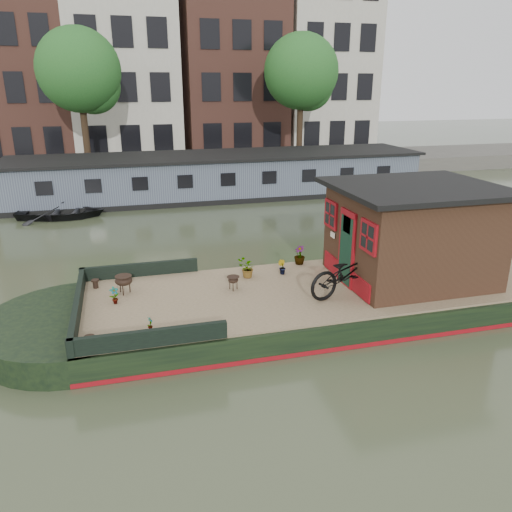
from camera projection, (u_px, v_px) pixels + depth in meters
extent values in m
plane|color=#323B25|center=(328.00, 310.00, 12.61)|extent=(120.00, 120.00, 0.00)
cube|color=black|center=(328.00, 299.00, 12.51)|extent=(12.00, 4.00, 0.60)
cylinder|color=black|center=(77.00, 327.00, 11.04)|extent=(4.00, 4.00, 0.60)
cube|color=maroon|center=(328.00, 307.00, 12.59)|extent=(12.02, 4.02, 0.10)
cube|color=#937A5B|center=(329.00, 287.00, 12.41)|extent=(11.80, 3.80, 0.05)
cube|color=black|center=(78.00, 305.00, 10.89)|extent=(0.12, 4.00, 0.35)
cube|color=black|center=(140.00, 270.00, 12.99)|extent=(3.00, 0.12, 0.35)
cube|color=black|center=(149.00, 338.00, 9.48)|extent=(3.00, 0.12, 0.35)
cube|color=black|center=(412.00, 235.00, 12.56)|extent=(3.50, 3.00, 2.30)
cube|color=black|center=(417.00, 188.00, 12.17)|extent=(4.00, 3.50, 0.12)
cube|color=maroon|center=(347.00, 248.00, 12.19)|extent=(0.06, 0.80, 1.90)
cube|color=black|center=(346.00, 250.00, 12.20)|extent=(0.04, 0.64, 1.70)
cube|color=maroon|center=(369.00, 237.00, 11.04)|extent=(0.06, 0.72, 0.72)
cube|color=maroon|center=(331.00, 214.00, 12.95)|extent=(0.06, 0.72, 0.72)
imported|color=black|center=(348.00, 272.00, 11.73)|extent=(2.25, 1.26, 1.12)
imported|color=brown|center=(114.00, 295.00, 11.34)|extent=(0.25, 0.22, 0.41)
imported|color=brown|center=(282.00, 267.00, 13.13)|extent=(0.26, 0.27, 0.38)
imported|color=#A75C30|center=(247.00, 268.00, 12.86)|extent=(0.58, 0.55, 0.50)
imported|color=brown|center=(300.00, 255.00, 13.82)|extent=(0.40, 0.40, 0.53)
imported|color=#A45830|center=(150.00, 323.00, 10.12)|extent=(0.14, 0.18, 0.30)
cylinder|color=black|center=(95.00, 284.00, 12.24)|extent=(0.19, 0.19, 0.22)
cylinder|color=black|center=(90.00, 342.00, 9.48)|extent=(0.20, 0.20, 0.23)
imported|color=black|center=(61.00, 209.00, 21.17)|extent=(3.92, 3.05, 0.75)
cube|color=#515D6C|center=(220.00, 176.00, 25.06)|extent=(20.00, 4.00, 2.00)
cube|color=black|center=(219.00, 155.00, 24.72)|extent=(20.40, 4.40, 0.12)
cube|color=black|center=(220.00, 194.00, 25.35)|extent=(20.00, 4.05, 0.24)
cube|color=#47443F|center=(200.00, 167.00, 31.17)|extent=(60.00, 6.00, 0.90)
cube|color=brown|center=(20.00, 50.00, 32.67)|extent=(6.00, 8.00, 15.00)
cube|color=#B7B2A3|center=(122.00, 40.00, 34.02)|extent=(7.00, 8.00, 16.50)
cube|color=brown|center=(229.00, 49.00, 36.03)|extent=(7.00, 8.00, 15.50)
cube|color=#B7B2A3|center=(320.00, 47.00, 37.67)|extent=(6.50, 8.00, 16.00)
cylinder|color=#332316|center=(85.00, 132.00, 27.40)|extent=(0.36, 0.36, 4.00)
sphere|color=#194B1B|center=(79.00, 70.00, 26.36)|extent=(4.40, 4.40, 4.40)
sphere|color=#194B1B|center=(92.00, 86.00, 27.04)|extent=(3.00, 3.00, 3.00)
cylinder|color=#332316|center=(300.00, 127.00, 30.47)|extent=(0.36, 0.36, 4.00)
sphere|color=#194B1B|center=(301.00, 71.00, 29.43)|extent=(4.40, 4.40, 4.40)
sphere|color=#194B1B|center=(308.00, 86.00, 30.11)|extent=(3.00, 3.00, 3.00)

